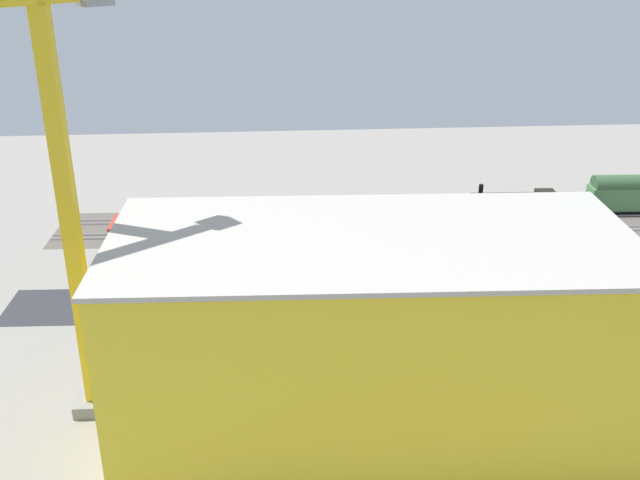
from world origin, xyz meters
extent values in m
plane|color=gray|center=(0.00, 0.00, 0.00)|extent=(149.01, 149.01, 0.00)
cube|color=#5B544C|center=(0.00, -20.87, 0.00)|extent=(93.51, 16.43, 0.01)
cube|color=#2D2D33|center=(0.00, 2.54, 0.00)|extent=(93.37, 11.93, 0.01)
cube|color=#9E9EA8|center=(0.00, -24.34, 0.18)|extent=(93.09, 3.05, 0.12)
cube|color=#9E9EA8|center=(0.00, -22.90, 0.18)|extent=(93.09, 3.05, 0.12)
cube|color=#9E9EA8|center=(0.00, -18.83, 0.18)|extent=(93.09, 3.05, 0.12)
cube|color=#9E9EA8|center=(0.00, -17.39, 0.18)|extent=(93.09, 3.05, 0.12)
cube|color=#B73328|center=(3.64, -13.35, 4.19)|extent=(66.26, 7.57, 0.42)
cylinder|color=slate|center=(-26.10, -12.42, 1.99)|extent=(0.30, 0.30, 3.98)
cylinder|color=slate|center=(-11.23, -12.89, 1.99)|extent=(0.30, 0.30, 3.98)
cylinder|color=slate|center=(3.64, -13.35, 1.99)|extent=(0.30, 0.30, 3.98)
cylinder|color=slate|center=(18.51, -13.82, 1.99)|extent=(0.30, 0.30, 3.98)
cylinder|color=slate|center=(33.38, -14.29, 1.99)|extent=(0.30, 0.30, 3.98)
cube|color=#B73328|center=(-6.63, -19.36, 3.73)|extent=(50.19, 6.03, 0.35)
cylinder|color=slate|center=(-29.15, -18.65, 1.78)|extent=(0.30, 0.30, 3.56)
cylinder|color=slate|center=(-14.14, -19.13, 1.78)|extent=(0.30, 0.30, 3.56)
cylinder|color=slate|center=(0.88, -19.60, 1.78)|extent=(0.30, 0.30, 3.56)
cylinder|color=slate|center=(15.89, -20.07, 1.78)|extent=(0.30, 0.30, 3.56)
cube|color=black|center=(-22.47, -23.62, 0.50)|extent=(14.46, 2.82, 1.00)
cylinder|color=black|center=(-21.06, -23.66, 2.31)|extent=(11.67, 2.99, 2.63)
cube|color=black|center=(-26.86, -23.48, 1.90)|extent=(2.89, 2.92, 3.80)
cylinder|color=black|center=(-16.77, -23.80, 4.33)|extent=(0.70, 0.70, 1.40)
cube|color=black|center=(21.32, -18.11, 0.30)|extent=(15.31, 2.89, 0.60)
cube|color=#4C7F4C|center=(21.32, -18.11, 2.40)|extent=(17.02, 3.54, 3.59)
cylinder|color=#355935|center=(21.32, -18.11, 4.44)|extent=(16.35, 3.52, 3.01)
cube|color=black|center=(-25.13, 5.98, 0.15)|extent=(3.82, 1.96, 0.30)
cube|color=silver|center=(-25.13, 5.98, 0.73)|extent=(4.53, 2.08, 0.86)
cube|color=#1E2328|center=(-25.13, 5.98, 1.42)|extent=(2.58, 1.73, 0.52)
cube|color=black|center=(-18.26, 6.22, 0.15)|extent=(4.05, 2.01, 0.30)
cube|color=navy|center=(-18.26, 6.22, 0.70)|extent=(4.80, 2.14, 0.80)
cube|color=#1E2328|center=(-18.26, 6.22, 1.42)|extent=(2.73, 1.79, 0.65)
cube|color=black|center=(-12.43, 5.33, 0.15)|extent=(3.69, 1.93, 0.30)
cube|color=navy|center=(-12.43, 5.33, 0.72)|extent=(4.37, 2.04, 0.85)
cube|color=#1E2328|center=(-12.43, 5.33, 1.41)|extent=(2.48, 1.71, 0.53)
cube|color=black|center=(-7.17, 5.87, 0.15)|extent=(3.71, 1.93, 0.30)
cube|color=silver|center=(-7.17, 5.87, 0.68)|extent=(4.40, 2.03, 0.75)
cube|color=#1E2328|center=(-7.17, 5.87, 1.39)|extent=(2.49, 1.73, 0.67)
cube|color=black|center=(-0.90, 5.60, 0.15)|extent=(3.54, 1.89, 0.30)
cube|color=maroon|center=(-0.90, 5.60, 0.66)|extent=(4.20, 1.99, 0.72)
cube|color=#1E2328|center=(-0.90, 5.60, 1.31)|extent=(2.37, 1.70, 0.57)
cube|color=black|center=(5.70, 6.08, 0.15)|extent=(4.08, 1.88, 0.30)
cube|color=silver|center=(5.70, 6.08, 0.65)|extent=(4.84, 1.97, 0.70)
cube|color=#1E2328|center=(5.70, 6.08, 1.32)|extent=(2.73, 1.69, 0.64)
cube|color=black|center=(11.54, 6.16, 0.15)|extent=(3.94, 1.74, 0.30)
cube|color=maroon|center=(11.54, 6.16, 0.75)|extent=(4.68, 1.82, 0.89)
cube|color=#1E2328|center=(11.54, 6.16, 1.54)|extent=(2.63, 1.58, 0.69)
cube|color=black|center=(17.29, 6.09, 0.15)|extent=(3.80, 1.88, 0.30)
cube|color=navy|center=(17.29, 6.09, 0.69)|extent=(4.51, 1.99, 0.78)
cube|color=#1E2328|center=(17.29, 6.09, 1.43)|extent=(2.55, 1.68, 0.69)
cube|color=yellow|center=(7.03, 26.51, 9.26)|extent=(42.51, 20.02, 18.53)
cube|color=#B7B2A8|center=(7.03, 26.51, 18.73)|extent=(43.13, 20.64, 0.40)
cube|color=gray|center=(31.92, 21.52, 0.60)|extent=(3.60, 3.60, 1.20)
cube|color=yellow|center=(31.92, 21.52, 18.20)|extent=(1.40, 1.40, 36.39)
cube|color=black|center=(17.16, 11.37, 0.25)|extent=(8.70, 2.62, 0.50)
cube|color=silver|center=(16.02, 11.30, 2.08)|extent=(6.44, 2.71, 3.17)
cube|color=#334C8C|center=(20.31, 11.57, 1.76)|extent=(2.42, 2.46, 2.52)
cube|color=black|center=(-6.27, 11.29, 0.25)|extent=(9.12, 2.44, 0.50)
cube|color=silver|center=(-7.34, 11.31, 2.00)|extent=(6.98, 2.67, 3.00)
cube|color=#334C8C|center=(-2.79, 11.25, 1.75)|extent=(2.17, 2.61, 2.50)
cylinder|color=brown|center=(-22.96, -2.55, 1.60)|extent=(0.56, 0.56, 3.20)
sphere|color=#2D7233|center=(-22.96, -2.55, 5.21)|extent=(5.76, 5.76, 5.76)
cylinder|color=brown|center=(-23.96, -1.55, 1.87)|extent=(0.48, 0.48, 3.74)
sphere|color=#28662D|center=(-23.96, -1.55, 5.25)|extent=(4.32, 4.32, 4.32)
cylinder|color=brown|center=(19.49, -1.92, 1.40)|extent=(0.50, 0.50, 2.79)
sphere|color=#2D7233|center=(19.49, -1.92, 4.84)|extent=(5.84, 5.84, 5.84)
cylinder|color=brown|center=(24.60, -2.99, 1.39)|extent=(0.48, 0.48, 2.78)
sphere|color=#38843D|center=(24.60, -2.99, 4.86)|extent=(5.95, 5.95, 5.95)
cylinder|color=#333333|center=(-1.99, 7.49, 2.53)|extent=(0.16, 0.16, 5.07)
cube|color=black|center=(-1.99, 7.49, 5.52)|extent=(0.36, 0.36, 0.90)
sphere|color=red|center=(-1.77, 7.49, 5.52)|extent=(0.20, 0.20, 0.20)
camera|label=1|loc=(15.10, 80.68, 42.60)|focal=41.90mm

